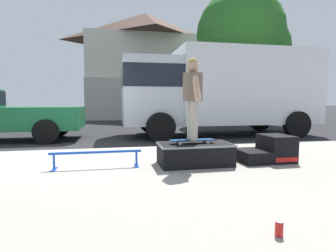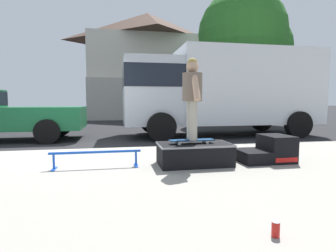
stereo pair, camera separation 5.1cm
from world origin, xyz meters
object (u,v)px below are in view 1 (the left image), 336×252
Objects in this scene: skateboard at (192,140)px; soda_can at (279,229)px; kicker_ramp at (269,150)px; grind_rail at (96,155)px; skater_kid at (193,92)px; skate_box at (195,153)px; box_truck at (219,88)px; street_tree_main at (245,38)px.

soda_can is at bearing -90.31° from skateboard.
grind_rail is (-3.10, 0.11, 0.01)m from kicker_ramp.
grind_rail is at bearing 176.08° from skater_kid.
kicker_ramp is 0.69× the size of skater_kid.
skateboard is (-1.48, -0.00, 0.23)m from kicker_ramp.
skate_box is 5.46m from box_truck.
skater_kid is at bearing -179.86° from kicker_ramp.
grind_rail is at bearing 176.08° from skateboard.
street_tree_main is at bearing 53.90° from box_truck.
soda_can is at bearing -120.34° from kicker_ramp.
skateboard is 2.57m from soda_can.
skateboard reaches higher than soda_can.
kicker_ramp is at bearing 59.66° from soda_can.
grind_rail is at bearing 178.01° from kicker_ramp.
skateboard is at bearing -3.92° from grind_rail.
skate_box reaches higher than grind_rail.
grind_rail is at bearing -130.88° from box_truck.
skateboard is at bearing -121.50° from street_tree_main.
kicker_ramp reaches higher than soda_can.
street_tree_main is (3.27, 4.49, 2.97)m from box_truck.
skate_box reaches higher than soda_can.
box_truck is (2.40, 7.28, 1.52)m from soda_can.
skateboard is 0.57× the size of skater_kid.
street_tree_main reaches higher than soda_can.
soda_can is at bearing -108.22° from box_truck.
skateboard is 0.83m from skater_kid.
street_tree_main reaches higher than skateboard.
soda_can is 13.82m from street_tree_main.
kicker_ramp is 1.22× the size of skateboard.
box_truck reaches higher than grind_rail.
kicker_ramp is 1.49m from skateboard.
skate_box is at bearing 4.61° from skateboard.
soda_can is (-0.01, -2.54, -1.20)m from skater_kid.
box_truck reaches higher than kicker_ramp.
skater_kid is at bearing 89.69° from soda_can.
skater_kid reaches higher than skate_box.
skate_box is 1.43m from kicker_ramp.
grind_rail is 1.94m from skater_kid.
skateboard is 5.43m from box_truck.
grind_rail reaches higher than soda_can.
street_tree_main reaches higher than skater_kid.
box_truck is 0.96× the size of street_tree_main.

